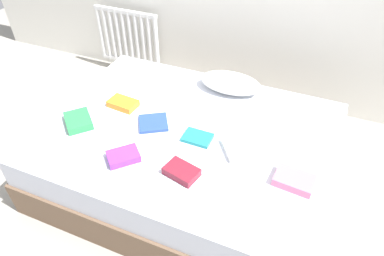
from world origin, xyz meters
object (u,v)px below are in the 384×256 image
(pillow, at_px, (231,83))
(textbook_blue, at_px, (153,123))
(textbook_maroon, at_px, (182,172))
(textbook_green, at_px, (78,121))
(radiator, at_px, (128,38))
(textbook_purple, at_px, (123,156))
(textbook_orange, at_px, (123,104))
(textbook_white, at_px, (238,149))
(bed, at_px, (189,156))
(textbook_pink, at_px, (294,180))
(textbook_teal, at_px, (198,138))

(pillow, xyz_separation_m, textbook_blue, (-0.36, -0.61, -0.06))
(textbook_maroon, relative_size, textbook_green, 0.91)
(radiator, distance_m, pillow, 1.46)
(textbook_purple, relative_size, textbook_blue, 0.98)
(textbook_purple, distance_m, textbook_orange, 0.55)
(textbook_purple, height_order, textbook_green, textbook_green)
(radiator, bearing_deg, textbook_maroon, -50.23)
(textbook_orange, bearing_deg, textbook_white, -2.90)
(pillow, distance_m, textbook_white, 0.69)
(bed, relative_size, radiator, 2.83)
(textbook_pink, bearing_deg, bed, 169.81)
(textbook_maroon, bearing_deg, textbook_orange, 159.90)
(textbook_purple, distance_m, textbook_teal, 0.50)
(textbook_purple, relative_size, textbook_white, 0.94)
(textbook_pink, bearing_deg, textbook_orange, 173.50)
(textbook_blue, bearing_deg, textbook_orange, 130.15)
(textbook_green, bearing_deg, textbook_white, 51.41)
(textbook_pink, xyz_separation_m, textbook_blue, (-0.99, 0.16, -0.02))
(textbook_orange, height_order, textbook_green, textbook_green)
(textbook_white, bearing_deg, radiator, -164.40)
(textbook_green, bearing_deg, textbook_purple, 22.00)
(textbook_green, bearing_deg, textbook_blue, 64.91)
(textbook_orange, relative_size, textbook_teal, 1.10)
(radiator, distance_m, textbook_pink, 2.40)
(textbook_maroon, bearing_deg, textbook_purple, -163.07)
(bed, xyz_separation_m, textbook_blue, (-0.26, -0.04, 0.26))
(textbook_pink, height_order, textbook_white, textbook_pink)
(bed, height_order, textbook_pink, textbook_pink)
(bed, relative_size, textbook_maroon, 10.18)
(pillow, relative_size, textbook_maroon, 2.44)
(textbook_green, bearing_deg, textbook_pink, 43.93)
(bed, height_order, textbook_purple, textbook_purple)
(textbook_purple, height_order, textbook_white, textbook_purple)
(textbook_pink, bearing_deg, textbook_white, 165.07)
(textbook_green, bearing_deg, textbook_orange, 101.69)
(pillow, relative_size, textbook_teal, 2.55)
(pillow, bearing_deg, textbook_pink, -50.71)
(radiator, bearing_deg, textbook_green, -71.81)
(textbook_pink, relative_size, textbook_teal, 1.17)
(textbook_green, bearing_deg, textbook_teal, 54.46)
(textbook_purple, distance_m, textbook_white, 0.72)
(textbook_green, bearing_deg, radiator, 150.92)
(textbook_blue, bearing_deg, bed, -23.45)
(textbook_pink, relative_size, textbook_maroon, 1.12)
(textbook_pink, xyz_separation_m, textbook_maroon, (-0.62, -0.19, -0.00))
(textbook_blue, relative_size, textbook_maroon, 0.99)
(bed, relative_size, pillow, 4.17)
(bed, xyz_separation_m, textbook_orange, (-0.56, 0.06, 0.28))
(textbook_orange, distance_m, textbook_green, 0.34)
(textbook_blue, height_order, textbook_teal, textbook_teal)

